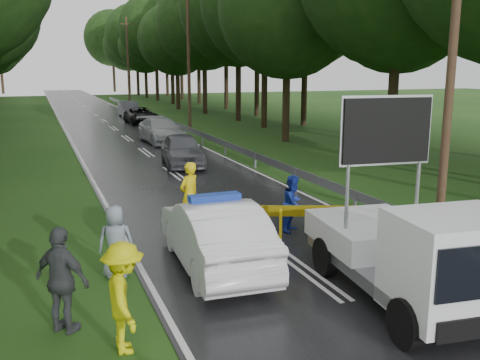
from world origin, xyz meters
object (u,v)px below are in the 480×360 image
officer (189,195)px  barrier (314,217)px  queue_car_third (141,116)px  queue_car_first (182,150)px  queue_car_second (161,130)px  queue_car_fourth (129,109)px  police_sedan (215,234)px  work_truck (414,253)px  civilian (293,203)px

officer → barrier: bearing=97.1°
officer → queue_car_third: size_ratio=0.41×
queue_car_first → queue_car_second: 7.83m
queue_car_second → queue_car_fourth: size_ratio=1.15×
police_sedan → officer: 3.11m
officer → queue_car_first: (2.31, 9.46, -0.21)m
queue_car_second → queue_car_fourth: (0.98, 17.31, -0.01)m
officer → queue_car_first: size_ratio=0.44×
police_sedan → queue_car_first: size_ratio=1.10×
queue_car_first → queue_car_second: (0.80, 7.79, -0.01)m
queue_car_third → work_truck: bearing=-93.8°
queue_car_third → queue_car_fourth: queue_car_fourth is taller
police_sedan → officer: officer is taller
police_sedan → queue_car_second: size_ratio=0.95×
police_sedan → queue_car_third: 31.94m
police_sedan → queue_car_fourth: size_ratio=1.09×
civilian → queue_car_second: size_ratio=0.31×
police_sedan → officer: (0.28, 3.09, 0.16)m
police_sedan → queue_car_fourth: 37.90m
barrier → officer: size_ratio=1.39×
queue_car_second → queue_car_third: 11.35m
civilian → queue_car_fourth: bearing=45.1°
queue_car_second → queue_car_fourth: bearing=83.1°
work_truck → queue_car_first: bearing=96.9°
barrier → queue_car_first: (0.03, 12.39, -0.14)m
work_truck → barrier: 3.37m
police_sedan → work_truck: size_ratio=0.95×
queue_car_second → queue_car_third: queue_car_second is taller
work_truck → queue_car_third: (1.53, 34.84, -0.40)m
queue_car_fourth → civilian: bearing=-91.7°
civilian → queue_car_third: size_ratio=0.34×
officer → queue_car_fourth: (4.08, 34.55, -0.22)m
queue_car_first → queue_car_fourth: 25.16m
work_truck → queue_car_third: size_ratio=1.09×
civilian → queue_car_second: civilian is taller
civilian → queue_car_first: bearing=48.9°
barrier → queue_car_first: bearing=111.3°
civilian → queue_car_first: civilian is taller
civilian → queue_car_second: 18.53m
work_truck → barrier: size_ratio=1.92×
work_truck → queue_car_second: work_truck is taller
queue_car_third → civilian: bearing=-94.2°
barrier → queue_car_first: 12.39m
officer → police_sedan: bearing=53.9°
police_sedan → queue_car_first: 12.81m
work_truck → queue_car_fourth: work_truck is taller
queue_car_first → queue_car_third: bearing=92.5°
work_truck → queue_car_fourth: (1.55, 40.84, -0.32)m
work_truck → civilian: (0.03, 5.01, -0.26)m
barrier → civilian: bearing=102.0°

